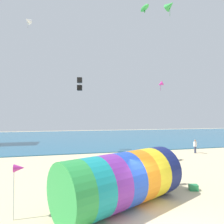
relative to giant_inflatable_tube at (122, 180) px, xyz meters
name	(u,v)px	position (x,y,z in m)	size (l,w,h in m)	color
ground_plane	(167,223)	(1.40, -1.93, -1.35)	(120.00, 120.00, 0.00)	beige
sea	(82,137)	(1.40, 34.84, -1.30)	(120.00, 40.00, 0.10)	#236084
giant_inflatable_tube	(122,180)	(0.00, 0.00, 0.00)	(7.21, 5.33, 2.70)	green
kite_handler	(172,173)	(4.12, 2.17, -0.50)	(0.42, 0.38, 1.66)	#383D56
kite_white_delta	(28,20)	(-6.76, 14.18, 14.10)	(1.00, 1.02, 1.29)	white
kite_green_delta	(170,5)	(7.03, 7.20, 13.89)	(1.11, 1.21, 1.56)	green
kite_magenta_delta	(161,84)	(8.25, 11.43, 7.03)	(0.93, 0.90, 1.14)	#D1339E
kite_green_parafoil	(145,8)	(3.30, 4.63, 11.75)	(0.57, 1.12, 0.56)	green
kite_black_box	(80,84)	(-0.77, 15.88, 7.39)	(0.72, 0.72, 1.74)	black
bystander_near_water	(195,146)	(13.28, 12.02, -0.50)	(0.39, 0.27, 1.68)	#383D56
beach_flag	(19,170)	(-4.82, -0.09, 0.81)	(0.47, 0.36, 2.44)	silver
cooler_box	(193,187)	(4.91, 1.04, -1.17)	(0.52, 0.36, 0.36)	#268C4C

